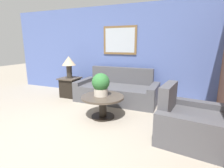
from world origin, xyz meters
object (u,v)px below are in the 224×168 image
Objects in this scene: armchair at (190,123)px; side_table at (70,87)px; potted_plant_on_table at (101,84)px; table_lamp at (69,63)px; couch_main at (117,91)px; coffee_table at (103,102)px.

side_table is at bearing 76.66° from armchair.
potted_plant_on_table is (1.49, -0.98, 0.43)m from side_table.
table_lamp is (-3.23, 1.25, 0.72)m from armchair.
side_table is (-1.43, -0.14, 0.01)m from couch_main.
side_table is at bearing 146.85° from coffee_table.
couch_main reaches higher than side_table.
side_table is 1.18× the size of potted_plant_on_table.
couch_main is 3.47× the size of table_lamp.
armchair is (1.80, -1.40, -0.00)m from couch_main.
table_lamp reaches higher than side_table.
couch_main is at bearing 5.79° from table_lamp.
armchair is at bearing -37.76° from couch_main.
armchair is 1.82m from potted_plant_on_table.
coffee_table is 1.84m from side_table.
potted_plant_on_table is at bearing 89.09° from armchair.
potted_plant_on_table is at bearing -33.43° from side_table.
armchair is at bearing -8.27° from coffee_table.
armchair is at bearing -8.76° from potted_plant_on_table.
couch_main is at bearing 5.79° from side_table.
potted_plant_on_table is at bearing -33.43° from table_lamp.
table_lamp reaches higher than couch_main.
table_lamp is at bearing 146.85° from coffee_table.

